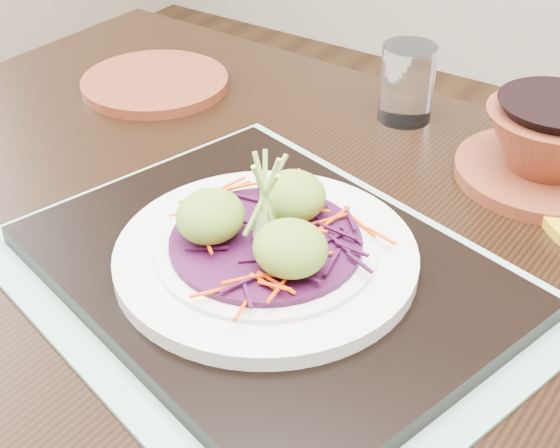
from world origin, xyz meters
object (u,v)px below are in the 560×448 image
Objects in this scene: dining_table at (302,357)px; white_plate at (266,254)px; terracotta_bowl_set at (548,149)px; water_glass at (407,83)px; serving_tray at (266,271)px; terracotta_side_plate at (155,83)px.

white_plate is (-0.02, -0.03, 0.12)m from dining_table.
white_plate is 1.10× the size of terracotta_bowl_set.
dining_table is 0.13m from white_plate.
serving_tray is at bearing -83.09° from water_glass.
white_plate is at bearing -35.28° from terracotta_side_plate.
terracotta_bowl_set reaches higher than white_plate.
water_glass is at bearing 18.75° from terracotta_side_plate.
water_glass reaches higher than terracotta_bowl_set.
white_plate is 2.85× the size of water_glass.
water_glass is at bearing 111.84° from serving_tray.
water_glass reaches higher than white_plate.
dining_table is at bearing -78.67° from water_glass.
terracotta_bowl_set reaches higher than serving_tray.
dining_table is 0.41m from terracotta_side_plate.
water_glass reaches higher than serving_tray.
terracotta_bowl_set is at bearing 80.14° from serving_tray.
white_plate is at bearing 159.22° from serving_tray.
serving_tray is 1.54× the size of white_plate.
water_glass is at bearing 167.10° from terracotta_bowl_set.
serving_tray is (-0.02, -0.03, 0.11)m from dining_table.
serving_tray is 0.32m from terracotta_bowl_set.
terracotta_side_plate is 0.46m from terracotta_bowl_set.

